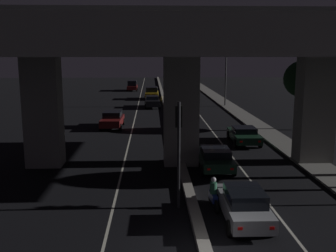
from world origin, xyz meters
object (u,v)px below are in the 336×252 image
object	(u,v)px
car_silver_lead	(244,204)
car_black_second_oncoming	(152,102)
car_dark_green_third	(244,135)
street_lamp	(224,68)
car_dark_red_fourth_oncoming	(132,85)
traffic_light_left_of_median	(179,136)
car_dark_green_second	(215,158)
car_dark_red_lead_oncoming	(112,119)
motorcycle_blue_filtering_near	(213,195)
car_taxi_yellow_third_oncoming	(152,93)

from	to	relation	value
car_silver_lead	car_black_second_oncoming	bearing A→B (deg)	6.59
car_dark_green_third	car_black_second_oncoming	xyz separation A→B (m)	(-7.03, 20.71, 0.06)
street_lamp	car_dark_green_third	size ratio (longest dim) A/B	1.88
car_black_second_oncoming	car_dark_red_fourth_oncoming	size ratio (longest dim) A/B	1.01
traffic_light_left_of_median	car_black_second_oncoming	bearing A→B (deg)	91.88
street_lamp	car_black_second_oncoming	distance (m)	10.21
car_dark_green_second	car_dark_red_fourth_oncoming	distance (m)	50.67
car_dark_green_second	car_dark_red_lead_oncoming	distance (m)	15.73
traffic_light_left_of_median	car_dark_green_third	xyz separation A→B (m)	(5.94, 12.46, -2.61)
street_lamp	motorcycle_blue_filtering_near	bearing A→B (deg)	-101.01
car_taxi_yellow_third_oncoming	car_dark_red_fourth_oncoming	size ratio (longest dim) A/B	0.96
car_dark_red_lead_oncoming	car_black_second_oncoming	distance (m)	14.07
street_lamp	car_black_second_oncoming	xyz separation A→B (m)	(-9.29, -0.67, -4.18)
street_lamp	traffic_light_left_of_median	bearing A→B (deg)	-103.61
street_lamp	car_dark_red_fourth_oncoming	size ratio (longest dim) A/B	1.86
car_black_second_oncoming	car_dark_red_fourth_oncoming	distance (m)	23.04
car_dark_green_second	car_dark_red_lead_oncoming	world-z (taller)	car_dark_red_lead_oncoming
traffic_light_left_of_median	car_black_second_oncoming	distance (m)	33.29
car_dark_red_lead_oncoming	car_dark_green_third	bearing A→B (deg)	58.33
car_dark_green_third	car_dark_red_lead_oncoming	bearing A→B (deg)	57.60
car_dark_red_fourth_oncoming	car_dark_green_third	bearing A→B (deg)	13.75
street_lamp	car_dark_green_second	distance (m)	28.91
car_dark_green_second	car_taxi_yellow_third_oncoming	xyz separation A→B (m)	(-3.73, 36.56, 0.24)
street_lamp	car_dark_red_lead_oncoming	size ratio (longest dim) A/B	1.89
car_silver_lead	car_dark_green_third	world-z (taller)	car_silver_lead
traffic_light_left_of_median	car_silver_lead	world-z (taller)	traffic_light_left_of_median
car_dark_green_second	car_taxi_yellow_third_oncoming	bearing A→B (deg)	6.92
car_dark_green_third	motorcycle_blue_filtering_near	xyz separation A→B (m)	(-4.36, -12.62, -0.09)
traffic_light_left_of_median	car_silver_lead	size ratio (longest dim) A/B	1.15
car_silver_lead	motorcycle_blue_filtering_near	world-z (taller)	car_silver_lead
traffic_light_left_of_median	car_dark_green_second	size ratio (longest dim) A/B	1.11
street_lamp	car_taxi_yellow_third_oncoming	size ratio (longest dim) A/B	1.93
car_dark_green_second	car_black_second_oncoming	bearing A→B (deg)	8.82
street_lamp	car_dark_red_fourth_oncoming	distance (m)	25.87
traffic_light_left_of_median	car_dark_green_second	xyz separation A→B (m)	(2.62, 5.80, -2.60)
car_silver_lead	car_dark_red_fourth_oncoming	size ratio (longest dim) A/B	0.93
car_dark_red_lead_oncoming	car_black_second_oncoming	size ratio (longest dim) A/B	0.98
car_taxi_yellow_third_oncoming	car_black_second_oncoming	bearing A→B (deg)	1.78
car_taxi_yellow_third_oncoming	car_silver_lead	bearing A→B (deg)	6.47
car_dark_green_second	motorcycle_blue_filtering_near	bearing A→B (deg)	171.19
street_lamp	car_dark_red_fourth_oncoming	xyz separation A→B (m)	(-12.89, 22.08, -3.95)
car_dark_green_third	car_black_second_oncoming	world-z (taller)	car_black_second_oncoming
street_lamp	car_dark_red_fourth_oncoming	world-z (taller)	street_lamp
traffic_light_left_of_median	street_lamp	distance (m)	34.86
car_dark_green_third	car_black_second_oncoming	distance (m)	21.87
car_dark_red_fourth_oncoming	traffic_light_left_of_median	bearing A→B (deg)	4.81
car_dark_red_lead_oncoming	car_silver_lead	bearing A→B (deg)	21.16
car_dark_green_second	car_silver_lead	bearing A→B (deg)	-179.06
car_dark_green_second	car_dark_red_lead_oncoming	size ratio (longest dim) A/B	0.98
car_dark_green_third	car_dark_red_fourth_oncoming	size ratio (longest dim) A/B	0.99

